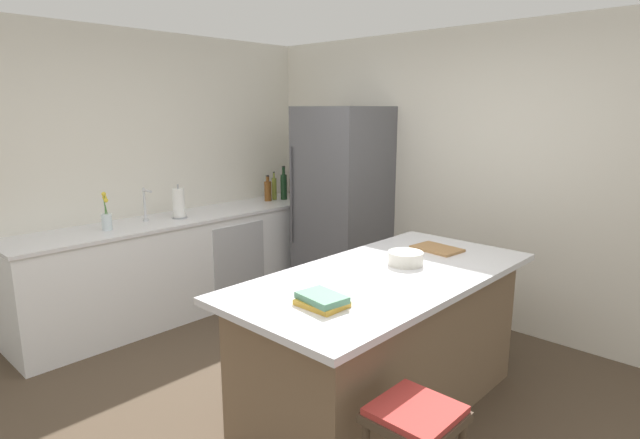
{
  "coord_description": "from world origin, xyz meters",
  "views": [
    {
      "loc": [
        2.06,
        -2.0,
        1.9
      ],
      "look_at": [
        -0.79,
        1.03,
        1.0
      ],
      "focal_mm": 28.72,
      "sensor_mm": 36.0,
      "label": 1
    }
  ],
  "objects_px": {
    "flower_vase": "(107,219)",
    "mixing_bowl": "(405,258)",
    "bar_stool": "(415,432)",
    "paper_towel_roll": "(179,204)",
    "gin_bottle": "(293,187)",
    "wine_bottle": "(284,186)",
    "cutting_board": "(437,249)",
    "sink_faucet": "(145,204)",
    "cookbook_stack": "(322,300)",
    "olive_oil_bottle": "(274,188)",
    "refrigerator": "(342,204)",
    "whiskey_bottle": "(268,190)",
    "syrup_bottle": "(293,187)",
    "kitchen_island": "(384,341)"
  },
  "relations": [
    {
      "from": "cookbook_stack",
      "to": "mixing_bowl",
      "type": "xyz_separation_m",
      "value": [
        -0.09,
        0.89,
        0.01
      ]
    },
    {
      "from": "bar_stool",
      "to": "cutting_board",
      "type": "distance_m",
      "value": 1.65
    },
    {
      "from": "bar_stool",
      "to": "olive_oil_bottle",
      "type": "relative_size",
      "value": 2.1
    },
    {
      "from": "gin_bottle",
      "to": "cutting_board",
      "type": "bearing_deg",
      "value": -18.67
    },
    {
      "from": "flower_vase",
      "to": "olive_oil_bottle",
      "type": "height_order",
      "value": "flower_vase"
    },
    {
      "from": "refrigerator",
      "to": "whiskey_bottle",
      "type": "bearing_deg",
      "value": -166.5
    },
    {
      "from": "flower_vase",
      "to": "bar_stool",
      "type": "bearing_deg",
      "value": -1.43
    },
    {
      "from": "cookbook_stack",
      "to": "mixing_bowl",
      "type": "distance_m",
      "value": 0.9
    },
    {
      "from": "syrup_bottle",
      "to": "whiskey_bottle",
      "type": "xyz_separation_m",
      "value": [
        0.0,
        -0.38,
        0.0
      ]
    },
    {
      "from": "kitchen_island",
      "to": "cookbook_stack",
      "type": "relative_size",
      "value": 7.91
    },
    {
      "from": "paper_towel_roll",
      "to": "olive_oil_bottle",
      "type": "relative_size",
      "value": 1.01
    },
    {
      "from": "paper_towel_roll",
      "to": "mixing_bowl",
      "type": "distance_m",
      "value": 2.35
    },
    {
      "from": "flower_vase",
      "to": "gin_bottle",
      "type": "distance_m",
      "value": 2.12
    },
    {
      "from": "sink_faucet",
      "to": "flower_vase",
      "type": "distance_m",
      "value": 0.41
    },
    {
      "from": "refrigerator",
      "to": "syrup_bottle",
      "type": "distance_m",
      "value": 0.91
    },
    {
      "from": "cutting_board",
      "to": "cookbook_stack",
      "type": "bearing_deg",
      "value": -84.62
    },
    {
      "from": "gin_bottle",
      "to": "wine_bottle",
      "type": "height_order",
      "value": "wine_bottle"
    },
    {
      "from": "refrigerator",
      "to": "wine_bottle",
      "type": "bearing_deg",
      "value": -177.67
    },
    {
      "from": "paper_towel_roll",
      "to": "cookbook_stack",
      "type": "height_order",
      "value": "paper_towel_roll"
    },
    {
      "from": "whiskey_bottle",
      "to": "mixing_bowl",
      "type": "relative_size",
      "value": 1.23
    },
    {
      "from": "bar_stool",
      "to": "paper_towel_roll",
      "type": "xyz_separation_m",
      "value": [
        -3.05,
        0.75,
        0.52
      ]
    },
    {
      "from": "paper_towel_roll",
      "to": "mixing_bowl",
      "type": "relative_size",
      "value": 1.37
    },
    {
      "from": "cookbook_stack",
      "to": "mixing_bowl",
      "type": "bearing_deg",
      "value": 95.97
    },
    {
      "from": "paper_towel_roll",
      "to": "wine_bottle",
      "type": "distance_m",
      "value": 1.33
    },
    {
      "from": "refrigerator",
      "to": "sink_faucet",
      "type": "xyz_separation_m",
      "value": [
        -0.89,
        -1.65,
        0.11
      ]
    },
    {
      "from": "sink_faucet",
      "to": "mixing_bowl",
      "type": "bearing_deg",
      "value": 11.65
    },
    {
      "from": "flower_vase",
      "to": "paper_towel_roll",
      "type": "relative_size",
      "value": 1.03
    },
    {
      "from": "flower_vase",
      "to": "gin_bottle",
      "type": "xyz_separation_m",
      "value": [
        0.01,
        2.12,
        0.03
      ]
    },
    {
      "from": "paper_towel_roll",
      "to": "cookbook_stack",
      "type": "distance_m",
      "value": 2.52
    },
    {
      "from": "sink_faucet",
      "to": "wine_bottle",
      "type": "distance_m",
      "value": 1.62
    },
    {
      "from": "mixing_bowl",
      "to": "cutting_board",
      "type": "bearing_deg",
      "value": 94.22
    },
    {
      "from": "paper_towel_roll",
      "to": "syrup_bottle",
      "type": "distance_m",
      "value": 1.53
    },
    {
      "from": "gin_bottle",
      "to": "cookbook_stack",
      "type": "xyz_separation_m",
      "value": [
        2.42,
        -2.12,
        -0.1
      ]
    },
    {
      "from": "paper_towel_roll",
      "to": "cutting_board",
      "type": "distance_m",
      "value": 2.4
    },
    {
      "from": "flower_vase",
      "to": "mixing_bowl",
      "type": "xyz_separation_m",
      "value": [
        2.34,
        0.89,
        -0.06
      ]
    },
    {
      "from": "flower_vase",
      "to": "cutting_board",
      "type": "relative_size",
      "value": 0.92
    },
    {
      "from": "olive_oil_bottle",
      "to": "whiskey_bottle",
      "type": "distance_m",
      "value": 0.1
    },
    {
      "from": "paper_towel_roll",
      "to": "bar_stool",
      "type": "bearing_deg",
      "value": -13.82
    },
    {
      "from": "syrup_bottle",
      "to": "cutting_board",
      "type": "relative_size",
      "value": 0.79
    },
    {
      "from": "wine_bottle",
      "to": "cutting_board",
      "type": "distance_m",
      "value": 2.42
    },
    {
      "from": "bar_stool",
      "to": "flower_vase",
      "type": "bearing_deg",
      "value": 178.57
    },
    {
      "from": "wine_bottle",
      "to": "cookbook_stack",
      "type": "distance_m",
      "value": 3.17
    },
    {
      "from": "flower_vase",
      "to": "wine_bottle",
      "type": "distance_m",
      "value": 2.01
    },
    {
      "from": "mixing_bowl",
      "to": "syrup_bottle",
      "type": "bearing_deg",
      "value": 151.61
    },
    {
      "from": "wine_bottle",
      "to": "olive_oil_bottle",
      "type": "xyz_separation_m",
      "value": [
        -0.07,
        -0.08,
        -0.03
      ]
    },
    {
      "from": "sink_faucet",
      "to": "cutting_board",
      "type": "height_order",
      "value": "sink_faucet"
    },
    {
      "from": "wine_bottle",
      "to": "cookbook_stack",
      "type": "bearing_deg",
      "value": -39.27
    },
    {
      "from": "cookbook_stack",
      "to": "mixing_bowl",
      "type": "height_order",
      "value": "mixing_bowl"
    },
    {
      "from": "kitchen_island",
      "to": "olive_oil_bottle",
      "type": "xyz_separation_m",
      "value": [
        -2.45,
        1.27,
        0.58
      ]
    },
    {
      "from": "wine_bottle",
      "to": "cookbook_stack",
      "type": "relative_size",
      "value": 1.4
    }
  ]
}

